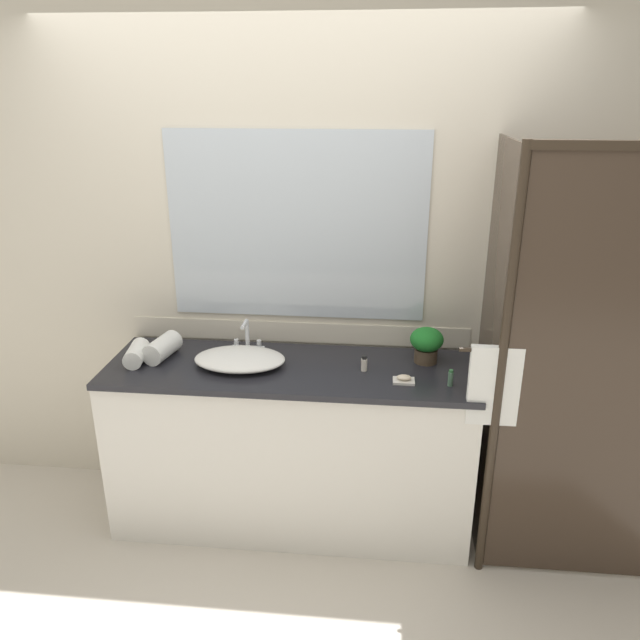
# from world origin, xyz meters

# --- Properties ---
(ground_plane) EXTENTS (8.00, 8.00, 0.00)m
(ground_plane) POSITION_xyz_m (0.00, 0.00, 0.00)
(ground_plane) COLOR beige
(wall_back_with_mirror) EXTENTS (4.40, 0.06, 2.60)m
(wall_back_with_mirror) POSITION_xyz_m (0.00, 0.34, 1.30)
(wall_back_with_mirror) COLOR beige
(wall_back_with_mirror) RESTS_ON ground_plane
(vanity_cabinet) EXTENTS (1.80, 0.58, 0.90)m
(vanity_cabinet) POSITION_xyz_m (0.00, 0.01, 0.45)
(vanity_cabinet) COLOR silver
(vanity_cabinet) RESTS_ON ground_plane
(shower_enclosure) EXTENTS (1.20, 0.59, 2.00)m
(shower_enclosure) POSITION_xyz_m (1.27, -0.19, 1.03)
(shower_enclosure) COLOR #2D2319
(shower_enclosure) RESTS_ON ground_plane
(sink_basin) EXTENTS (0.45, 0.31, 0.07)m
(sink_basin) POSITION_xyz_m (-0.24, -0.01, 0.93)
(sink_basin) COLOR white
(sink_basin) RESTS_ON vanity_cabinet
(faucet) EXTENTS (0.17, 0.12, 0.17)m
(faucet) POSITION_xyz_m (-0.24, 0.17, 0.96)
(faucet) COLOR silver
(faucet) RESTS_ON vanity_cabinet
(potted_plant) EXTENTS (0.16, 0.16, 0.18)m
(potted_plant) POSITION_xyz_m (0.66, 0.13, 1.00)
(potted_plant) COLOR #473828
(potted_plant) RESTS_ON vanity_cabinet
(soap_dish) EXTENTS (0.10, 0.07, 0.04)m
(soap_dish) POSITION_xyz_m (0.55, -0.11, 0.91)
(soap_dish) COLOR silver
(soap_dish) RESTS_ON vanity_cabinet
(amenity_bottle_body_wash) EXTENTS (0.03, 0.03, 0.08)m
(amenity_bottle_body_wash) POSITION_xyz_m (0.36, -0.01, 0.94)
(amenity_bottle_body_wash) COLOR silver
(amenity_bottle_body_wash) RESTS_ON vanity_cabinet
(amenity_bottle_conditioner) EXTENTS (0.02, 0.02, 0.08)m
(amenity_bottle_conditioner) POSITION_xyz_m (0.76, -0.13, 0.94)
(amenity_bottle_conditioner) COLOR #4C7056
(amenity_bottle_conditioner) RESTS_ON vanity_cabinet
(rolled_towel_near_edge) EXTENTS (0.12, 0.21, 0.09)m
(rolled_towel_near_edge) POSITION_xyz_m (-0.76, -0.02, 0.95)
(rolled_towel_near_edge) COLOR white
(rolled_towel_near_edge) RESTS_ON vanity_cabinet
(rolled_towel_middle) EXTENTS (0.15, 0.23, 0.11)m
(rolled_towel_middle) POSITION_xyz_m (-0.65, 0.04, 0.95)
(rolled_towel_middle) COLOR white
(rolled_towel_middle) RESTS_ON vanity_cabinet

